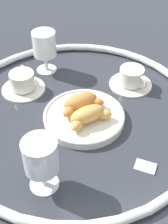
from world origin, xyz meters
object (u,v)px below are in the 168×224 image
croissant_large (81,103)px  sugar_packet (145,166)px  pastry_plate (84,117)px  juice_glass_right (41,157)px  coffee_cup_near (23,82)px  coffee_cup_far (131,78)px  juice_glass_left (44,45)px  croissant_small (88,115)px

croissant_large → sugar_packet: croissant_large is taller
pastry_plate → juice_glass_right: juice_glass_right is taller
coffee_cup_near → coffee_cup_far: bearing=179.1°
juice_glass_left → juice_glass_right: 0.47m
coffee_cup_near → juice_glass_right: (-0.07, 0.36, 0.07)m
pastry_plate → coffee_cup_near: size_ratio=1.67×
croissant_large → coffee_cup_near: (0.17, -0.13, -0.02)m
pastry_plate → coffee_cup_near: (0.18, -0.16, 0.01)m
croissant_small → croissant_large: bearing=-73.9°
pastry_plate → juice_glass_left: juice_glass_left is taller
coffee_cup_far → juice_glass_right: 0.45m
pastry_plate → croissant_small: (-0.01, 0.03, 0.03)m
pastry_plate → croissant_small: size_ratio=1.82×
juice_glass_right → sugar_packet: bearing=-173.0°
pastry_plate → croissant_large: croissant_large is taller
coffee_cup_far → sugar_packet: (0.03, 0.33, -0.02)m
croissant_small → sugar_packet: (-0.13, 0.15, -0.04)m
croissant_small → sugar_packet: bearing=130.3°
croissant_small → sugar_packet: croissant_small is taller
coffee_cup_far → pastry_plate: bearing=43.0°
juice_glass_left → coffee_cup_near: bearing=55.3°
pastry_plate → juice_glass_left: bearing=-67.5°
croissant_large → croissant_small: bearing=106.1°
croissant_large → coffee_cup_near: bearing=-37.6°
croissant_small → coffee_cup_near: size_ratio=0.92×
coffee_cup_near → juice_glass_left: 0.14m
juice_glass_left → juice_glass_right: same height
croissant_small → juice_glass_right: size_ratio=0.89×
croissant_large → juice_glass_left: juice_glass_left is taller
croissant_small → coffee_cup_far: 0.24m
sugar_packet → coffee_cup_near: bearing=-20.7°
pastry_plate → croissant_small: 0.04m
coffee_cup_near → juice_glass_right: juice_glass_right is taller
pastry_plate → sugar_packet: bearing=127.1°
pastry_plate → juice_glass_left: (0.11, -0.26, 0.08)m
croissant_large → coffee_cup_near: size_ratio=0.93×
croissant_small → juice_glass_left: juice_glass_left is taller
coffee_cup_near → juice_glass_right: bearing=101.0°
juice_glass_left → croissant_small: bearing=112.0°
croissant_small → sugar_packet: size_ratio=2.50×
croissant_large → croissant_small: same height
croissant_small → juice_glass_right: (0.12, 0.18, 0.05)m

